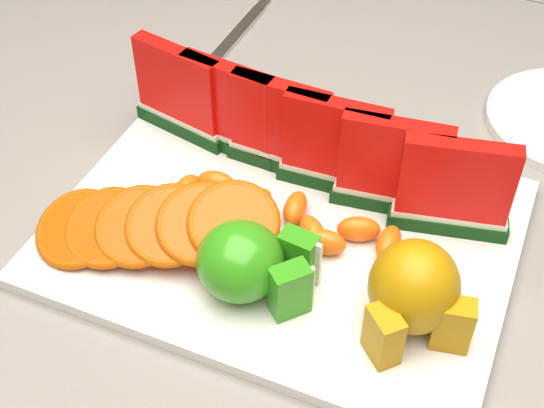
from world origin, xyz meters
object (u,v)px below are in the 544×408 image
at_px(platter, 284,231).
at_px(fork, 234,38).
at_px(pear_cluster, 414,292).
at_px(apple_cluster, 249,263).

distance_m(platter, fork, 0.33).
height_order(platter, pear_cluster, pear_cluster).
xyz_separation_m(platter, apple_cluster, (0.00, -0.08, 0.04)).
xyz_separation_m(platter, pear_cluster, (0.13, -0.06, 0.04)).
xyz_separation_m(pear_cluster, fork, (-0.31, 0.33, -0.05)).
relative_size(apple_cluster, pear_cluster, 1.05).
distance_m(pear_cluster, fork, 0.46).
relative_size(pear_cluster, fork, 0.53).
relative_size(platter, fork, 2.05).
height_order(platter, apple_cluster, apple_cluster).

